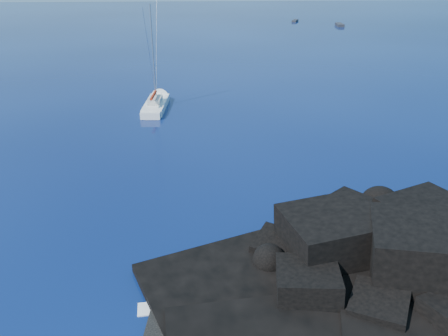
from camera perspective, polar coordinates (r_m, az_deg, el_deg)
name	(u,v)px	position (r m, az deg, el deg)	size (l,w,h in m)	color
headland	(405,295)	(24.49, 22.55, -15.04)	(24.00, 24.00, 3.60)	black
surf_foam	(242,275)	(23.94, 2.38, -13.81)	(10.00, 8.00, 0.06)	white
sailboat	(156,108)	(51.38, -8.85, 7.72)	(2.28, 10.87, 11.39)	white
distant_boat_a	(295,22)	(136.09, 9.26, 18.35)	(1.22, 3.93, 0.52)	#26252A
distant_boat_b	(340,26)	(128.18, 14.86, 17.48)	(1.61, 5.17, 0.69)	#28272C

